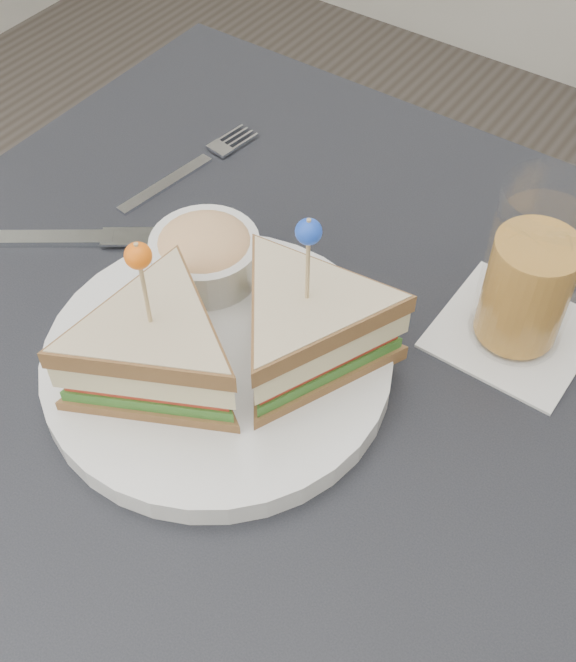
% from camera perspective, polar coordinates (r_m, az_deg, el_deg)
% --- Properties ---
extents(table, '(0.80, 0.80, 0.75)m').
position_cam_1_polar(table, '(0.74, -1.08, -6.51)').
color(table, black).
rests_on(table, ground).
extents(plate_meal, '(0.32, 0.30, 0.17)m').
position_cam_1_polar(plate_meal, '(0.65, -4.32, -0.27)').
color(plate_meal, white).
rests_on(plate_meal, table).
extents(cutlery_fork, '(0.04, 0.18, 0.01)m').
position_cam_1_polar(cutlery_fork, '(0.87, -6.40, 11.29)').
color(cutlery_fork, silver).
rests_on(cutlery_fork, table).
extents(cutlery_knife, '(0.21, 0.16, 0.01)m').
position_cam_1_polar(cutlery_knife, '(0.80, -11.91, 6.29)').
color(cutlery_knife, '#B8BFC4').
rests_on(cutlery_knife, table).
extents(drink_set, '(0.12, 0.12, 0.16)m').
position_cam_1_polar(drink_set, '(0.68, 16.34, 3.60)').
color(drink_set, silver).
rests_on(drink_set, table).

